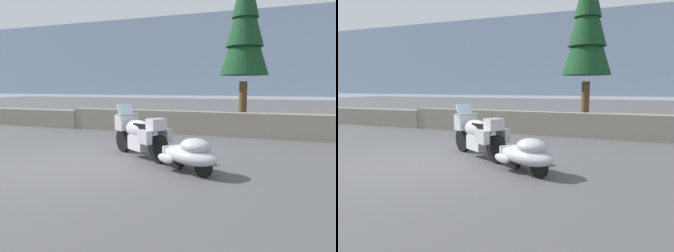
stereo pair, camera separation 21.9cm
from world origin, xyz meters
TOP-DOWN VIEW (x-y plane):
  - ground_plane at (0.00, 0.00)m, footprint 80.00×80.00m
  - stone_guard_wall at (0.27, 5.17)m, footprint 24.00×0.59m
  - distant_ridgeline at (0.00, 95.18)m, footprint 240.00×80.00m
  - touring_motorcycle at (0.95, 0.95)m, footprint 2.02×1.47m
  - car_shaped_trailer at (2.59, -0.09)m, footprint 2.05×1.49m
  - pine_tree_tall at (2.79, 7.28)m, footprint 2.00×2.00m

SIDE VIEW (x-z plane):
  - ground_plane at x=0.00m, z-range 0.00..0.00m
  - car_shaped_trailer at x=2.59m, z-range 0.03..0.79m
  - stone_guard_wall at x=0.27m, z-range -0.02..0.86m
  - touring_motorcycle at x=0.95m, z-range -0.04..1.29m
  - pine_tree_tall at x=2.79m, z-range 0.88..7.87m
  - distant_ridgeline at x=0.00m, z-range 0.00..16.00m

